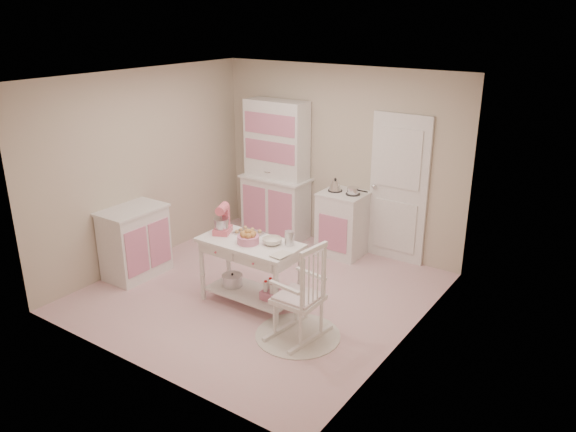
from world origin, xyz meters
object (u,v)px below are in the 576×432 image
(base_cabinet, at_px, (135,242))
(stand_mixer, at_px, (222,220))
(hutch, at_px, (275,170))
(work_table, at_px, (250,273))
(bread_basket, at_px, (248,239))
(stove, at_px, (343,223))
(rocking_chair, at_px, (298,290))

(base_cabinet, height_order, stand_mixer, stand_mixer)
(hutch, bearing_deg, work_table, -62.10)
(hutch, height_order, work_table, hutch)
(bread_basket, bearing_deg, work_table, 111.80)
(stove, relative_size, stand_mixer, 2.71)
(hutch, distance_m, work_table, 2.29)
(stove, bearing_deg, rocking_chair, -72.62)
(hutch, relative_size, stove, 2.26)
(hutch, bearing_deg, bread_basket, -62.25)
(stove, relative_size, bread_basket, 3.68)
(hutch, xyz_separation_m, stove, (1.20, -0.05, -0.58))
(hutch, bearing_deg, stove, -2.39)
(rocking_chair, relative_size, bread_basket, 4.40)
(work_table, bearing_deg, bread_basket, -68.20)
(hutch, bearing_deg, base_cabinet, -107.66)
(stove, bearing_deg, hutch, 177.61)
(base_cabinet, relative_size, work_table, 0.77)
(hutch, distance_m, stove, 1.33)
(base_cabinet, bearing_deg, stand_mixer, 10.89)
(hutch, relative_size, base_cabinet, 2.26)
(base_cabinet, bearing_deg, work_table, 7.62)
(stove, distance_m, bread_basket, 1.98)
(stove, relative_size, rocking_chair, 0.84)
(work_table, xyz_separation_m, stand_mixer, (-0.42, 0.02, 0.57))
(stand_mixer, bearing_deg, stove, 49.44)
(base_cabinet, relative_size, rocking_chair, 0.84)
(hutch, relative_size, stand_mixer, 6.12)
(stand_mixer, xyz_separation_m, bread_basket, (0.44, -0.07, -0.12))
(work_table, bearing_deg, stove, 84.78)
(stove, height_order, stand_mixer, stand_mixer)
(stove, relative_size, base_cabinet, 1.00)
(stand_mixer, bearing_deg, bread_basket, -32.02)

